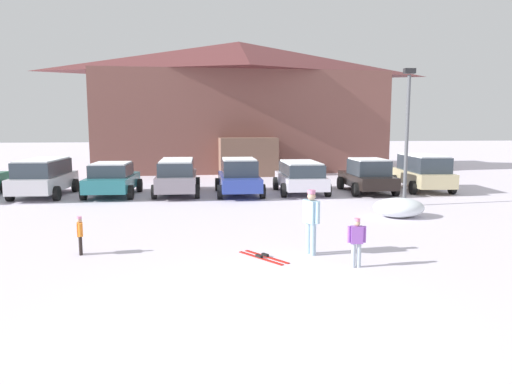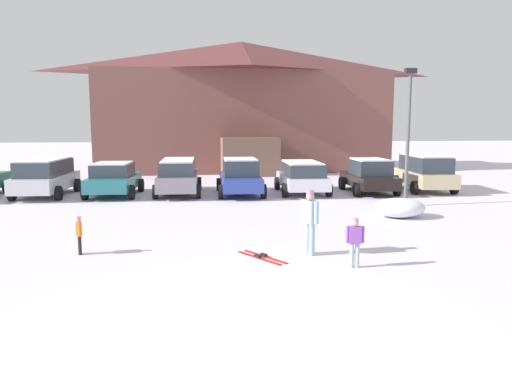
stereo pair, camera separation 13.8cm
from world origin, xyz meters
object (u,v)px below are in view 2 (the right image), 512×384
at_px(parked_white_suv, 302,176).
at_px(pair_of_skis, 262,257).
at_px(parked_silver_wagon, 46,176).
at_px(parked_beige_suv, 424,172).
at_px(skier_child_in_orange_jacket, 79,233).
at_px(lamp_post, 408,130).
at_px(plowed_snow_pile, 399,208).
at_px(parked_blue_hatchback, 240,177).
at_px(skier_child_in_purple_jacket, 355,240).
at_px(skier_adult_in_blue_parka, 310,218).
at_px(ski_lodge, 241,106).
at_px(parked_grey_wagon, 178,175).
at_px(parked_black_sedan, 369,176).
at_px(parked_teal_hatchback, 114,179).

height_order(parked_white_suv, pair_of_skis, parked_white_suv).
distance_m(parked_silver_wagon, parked_beige_suv, 18.04).
xyz_separation_m(skier_child_in_orange_jacket, lamp_post, (11.26, 6.34, 2.51)).
distance_m(parked_white_suv, plowed_snow_pile, 6.81).
bearing_deg(parked_blue_hatchback, skier_child_in_purple_jacket, -81.55).
bearing_deg(pair_of_skis, skier_adult_in_blue_parka, 7.82).
distance_m(parked_blue_hatchback, parked_beige_suv, 9.17).
distance_m(parked_silver_wagon, lamp_post, 16.04).
bearing_deg(lamp_post, parked_silver_wagon, 164.16).
height_order(parked_silver_wagon, lamp_post, lamp_post).
xyz_separation_m(lamp_post, plowed_snow_pile, (-1.18, -2.30, -2.73)).
xyz_separation_m(ski_lodge, skier_child_in_orange_jacket, (-5.88, -23.22, -3.99)).
bearing_deg(parked_blue_hatchback, parked_beige_suv, 2.87).
height_order(parked_silver_wagon, plowed_snow_pile, parked_silver_wagon).
distance_m(parked_grey_wagon, parked_white_suv, 5.85).
bearing_deg(parked_blue_hatchback, parked_white_suv, 4.17).
distance_m(parked_silver_wagon, plowed_snow_pile, 15.61).
distance_m(parked_white_suv, parked_beige_suv, 6.19).
relative_size(skier_adult_in_blue_parka, skier_child_in_purple_jacket, 1.43).
distance_m(skier_child_in_purple_jacket, pair_of_skis, 2.39).
bearing_deg(plowed_snow_pile, pair_of_skis, -138.58).
bearing_deg(pair_of_skis, parked_black_sedan, 59.73).
bearing_deg(ski_lodge, skier_adult_in_blue_parka, -90.10).
xyz_separation_m(parked_blue_hatchback, pair_of_skis, (-0.25, -11.03, -0.83)).
height_order(skier_child_in_orange_jacket, pair_of_skis, skier_child_in_orange_jacket).
bearing_deg(parked_grey_wagon, parked_teal_hatchback, -175.90).
height_order(parked_white_suv, skier_child_in_purple_jacket, parked_white_suv).
height_order(ski_lodge, parked_white_suv, ski_lodge).
bearing_deg(parked_beige_suv, parked_grey_wagon, 179.95).
bearing_deg(ski_lodge, parked_white_suv, -81.38).
bearing_deg(parked_blue_hatchback, parked_silver_wagon, 177.08).
bearing_deg(parked_beige_suv, ski_lodge, 122.94).
height_order(skier_child_in_orange_jacket, skier_child_in_purple_jacket, skier_child_in_purple_jacket).
distance_m(parked_white_suv, skier_child_in_purple_jacket, 12.37).
bearing_deg(skier_child_in_purple_jacket, ski_lodge, 91.74).
bearing_deg(parked_silver_wagon, parked_blue_hatchback, -2.92).
xyz_separation_m(parked_beige_suv, lamp_post, (-2.75, -4.35, 2.12)).
xyz_separation_m(parked_teal_hatchback, parked_blue_hatchback, (5.81, -0.26, 0.06)).
height_order(parked_beige_suv, plowed_snow_pile, parked_beige_suv).
bearing_deg(parked_black_sedan, ski_lodge, 111.69).
bearing_deg(skier_child_in_orange_jacket, parked_silver_wagon, 110.71).
distance_m(parked_beige_suv, skier_adult_in_blue_parka, 13.95).
height_order(parked_silver_wagon, skier_adult_in_blue_parka, parked_silver_wagon).
bearing_deg(parked_white_suv, parked_silver_wagon, 178.86).
height_order(parked_grey_wagon, parked_white_suv, parked_grey_wagon).
relative_size(parked_grey_wagon, parked_black_sedan, 1.16).
bearing_deg(lamp_post, parked_beige_suv, 57.69).
height_order(parked_white_suv, skier_child_in_orange_jacket, parked_white_suv).
distance_m(parked_white_suv, skier_child_in_orange_jacket, 13.05).
bearing_deg(parked_blue_hatchback, parked_teal_hatchback, 177.45).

